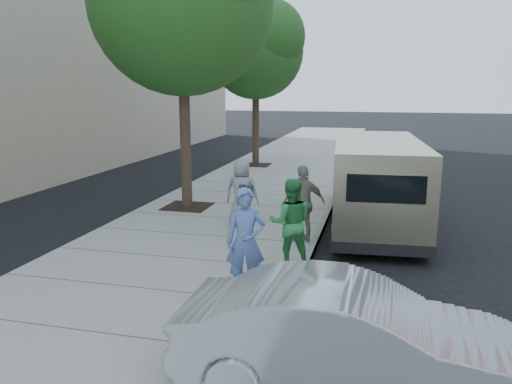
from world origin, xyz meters
TOP-DOWN VIEW (x-y plane):
  - ground at (0.00, 0.00)m, footprint 120.00×120.00m
  - sidewalk at (-1.00, 0.00)m, footprint 5.00×60.00m
  - curb_face at (1.44, 0.00)m, footprint 0.12×60.00m
  - tree_far at (-2.25, 10.00)m, footprint 3.92×3.80m
  - parking_meter at (0.22, -0.79)m, footprint 0.28×0.12m
  - van at (2.64, 2.10)m, footprint 2.28×5.79m
  - sedan at (2.47, -4.78)m, footprint 3.84×1.34m
  - person_officer at (0.75, -2.79)m, footprint 0.69×0.53m
  - person_green_shirt at (1.20, -1.38)m, footprint 0.88×0.74m
  - person_gray_shirt at (-0.37, 0.98)m, footprint 0.79×0.52m
  - person_striped_polo at (1.20, 0.11)m, footprint 1.01×0.81m

SIDE VIEW (x-z plane):
  - ground at x=0.00m, z-range 0.00..0.00m
  - sidewalk at x=-1.00m, z-range 0.00..0.15m
  - curb_face at x=1.44m, z-range -0.01..0.15m
  - sedan at x=2.47m, z-range 0.00..1.27m
  - person_gray_shirt at x=-0.37m, z-range 0.15..1.74m
  - person_green_shirt at x=1.20m, z-range 0.15..1.75m
  - person_striped_polo at x=1.20m, z-range 0.15..1.76m
  - person_officer at x=0.75m, z-range 0.15..1.83m
  - parking_meter at x=0.22m, z-range 0.45..1.77m
  - van at x=2.64m, z-range 0.06..2.17m
  - tree_far at x=-2.25m, z-range 1.64..8.13m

